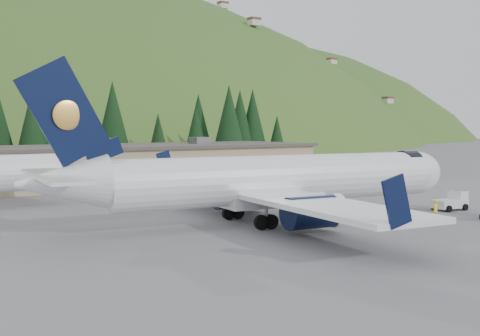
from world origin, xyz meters
name	(u,v)px	position (x,y,z in m)	size (l,w,h in m)	color
ground	(282,221)	(0.00, 0.00, 0.00)	(600.00, 600.00, 0.00)	slate
airliner	(271,181)	(-1.08, 0.14, 3.30)	(37.38, 35.18, 12.40)	white
baggage_tug_b	(452,201)	(17.06, -3.66, 0.78)	(3.39, 2.18, 1.75)	silver
terminal_building	(66,166)	(-5.01, 38.00, 2.62)	(71.00, 17.00, 6.10)	tan
ramp_worker	(435,209)	(11.31, -6.23, 0.80)	(0.58, 0.38, 1.59)	yellow
tree_line	(35,125)	(-2.17, 61.09, 7.92)	(110.94, 17.03, 14.53)	black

